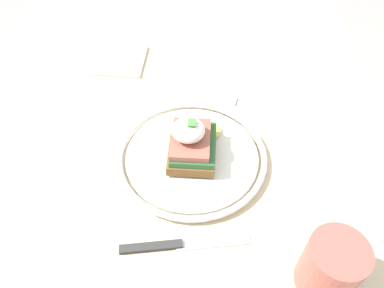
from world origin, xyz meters
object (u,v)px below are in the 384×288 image
at_px(sandwich, 192,142).
at_px(cup, 331,266).
at_px(plate, 192,155).
at_px(knife, 175,245).
at_px(fork, 202,94).
at_px(napkin, 120,60).

height_order(sandwich, cup, same).
bearing_deg(plate, knife, -5.04).
bearing_deg(sandwich, knife, -4.83).
height_order(plate, fork, plate).
xyz_separation_m(fork, cup, (0.35, 0.17, 0.04)).
bearing_deg(knife, sandwich, 175.17).
distance_m(sandwich, knife, 0.16).
bearing_deg(cup, knife, -100.32).
distance_m(fork, cup, 0.39).
bearing_deg(plate, cup, 43.21).
relative_size(plate, cup, 2.79).
height_order(cup, napkin, cup).
xyz_separation_m(sandwich, fork, (-0.16, 0.01, -0.04)).
relative_size(plate, knife, 1.35).
relative_size(cup, napkin, 0.82).
bearing_deg(fork, knife, -4.11).
relative_size(sandwich, fork, 0.75).
height_order(fork, knife, knife).
bearing_deg(fork, sandwich, -3.40).
bearing_deg(sandwich, napkin, -146.45).
distance_m(plate, fork, 0.16).
xyz_separation_m(plate, napkin, (-0.25, -0.17, -0.00)).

